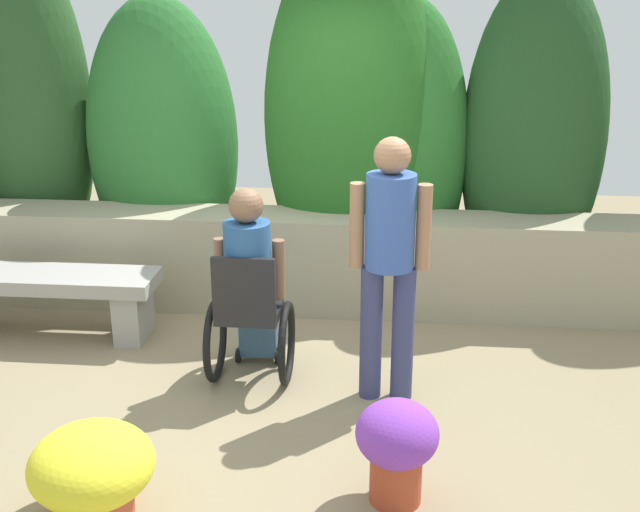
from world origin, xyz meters
name	(u,v)px	position (x,y,z in m)	size (l,w,h in m)	color
ground_plane	(273,389)	(0.00, 0.00, 0.00)	(10.67, 10.67, 0.00)	#8D7D5E
stone_retaining_wall	(298,261)	(0.00, 1.42, 0.39)	(7.34, 0.51, 0.79)	tan
hedge_backdrop	(286,123)	(-0.16, 1.99, 1.42)	(8.19, 1.20, 3.12)	#144F14
stone_bench	(47,293)	(-1.81, 0.69, 0.34)	(1.67, 0.46, 0.50)	#999590
person_in_wheelchair	(250,292)	(-0.16, 0.15, 0.62)	(0.53, 0.66, 1.33)	black
person_standing_companion	(389,253)	(0.74, -0.02, 0.97)	(0.49, 0.30, 1.69)	navy
flower_pot_purple_near	(397,444)	(0.80, -1.10, 0.33)	(0.42, 0.42, 0.56)	#AC4127
flower_pot_terracotta_by_wall	(93,471)	(-0.69, -1.37, 0.26)	(0.62, 0.62, 0.49)	#BF4F38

